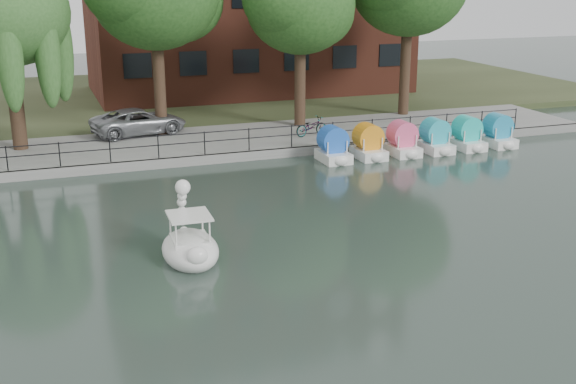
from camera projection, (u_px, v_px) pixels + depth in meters
ground_plane at (321, 281)px, 19.43m from camera, size 120.00×120.00×0.00m
promenade at (191, 145)px, 33.76m from camera, size 40.00×6.00×0.40m
kerb at (206, 160)px, 31.11m from camera, size 40.00×0.25×0.40m
land_strip at (144, 98)px, 46.36m from camera, size 60.00×22.00×0.36m
railing at (204, 137)px, 31.01m from camera, size 32.00×0.05×1.00m
willow_mid at (6, 14)px, 30.46m from camera, size 5.32×5.32×8.15m
broadleaf_right at (300, 5)px, 35.23m from camera, size 5.40×5.40×8.32m
minivan at (139, 120)px, 34.79m from camera, size 3.49×5.63×1.45m
bicycle at (311, 125)px, 34.56m from camera, size 0.97×1.81×1.00m
swan_boat at (190, 243)px, 20.79m from camera, size 1.69×2.69×2.17m
pedal_boat_row at (419, 140)px, 32.85m from camera, size 9.65×1.70×1.40m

